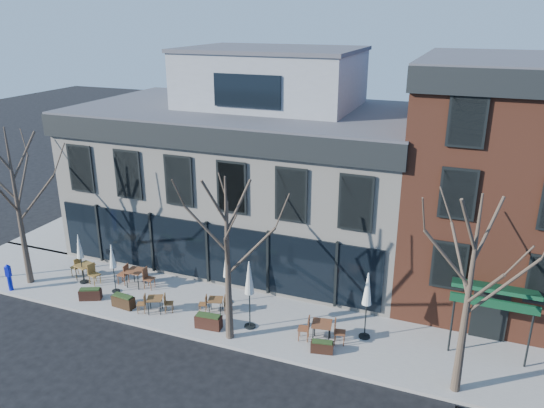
% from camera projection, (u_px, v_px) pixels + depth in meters
% --- Properties ---
extents(ground, '(120.00, 120.00, 0.00)m').
position_uv_depth(ground, '(210.00, 285.00, 26.72)').
color(ground, black).
rests_on(ground, ground).
extents(sidewalk_front, '(33.50, 4.70, 0.15)m').
position_uv_depth(sidewalk_front, '(252.00, 319.00, 23.69)').
color(sidewalk_front, gray).
rests_on(sidewalk_front, ground).
extents(sidewalk_side, '(4.50, 12.00, 0.15)m').
position_uv_depth(sidewalk_side, '(103.00, 215.00, 35.81)').
color(sidewalk_side, gray).
rests_on(sidewalk_side, ground).
extents(corner_building, '(18.39, 10.39, 11.10)m').
position_uv_depth(corner_building, '(250.00, 170.00, 29.52)').
color(corner_building, beige).
rests_on(corner_building, ground).
extents(red_brick_building, '(8.20, 11.78, 11.18)m').
position_uv_depth(red_brick_building, '(503.00, 179.00, 24.69)').
color(red_brick_building, brown).
rests_on(red_brick_building, ground).
extents(tree_corner, '(3.93, 3.98, 7.92)m').
position_uv_depth(tree_corner, '(18.00, 206.00, 25.39)').
color(tree_corner, '#382B21').
rests_on(tree_corner, sidewalk_front).
extents(tree_mid, '(3.50, 3.55, 7.04)m').
position_uv_depth(tree_mid, '(228.00, 258.00, 20.98)').
color(tree_mid, '#382B21').
rests_on(tree_mid, sidewalk_front).
extents(tree_right, '(3.72, 3.77, 7.48)m').
position_uv_depth(tree_right, '(469.00, 295.00, 17.80)').
color(tree_right, '#382B21').
rests_on(tree_right, sidewalk_front).
extents(call_box, '(0.28, 0.28, 1.40)m').
position_uv_depth(call_box, '(9.00, 276.00, 25.74)').
color(call_box, '#0D17AF').
rests_on(call_box, sidewalk_front).
extents(cafe_set_0, '(2.04, 0.96, 1.04)m').
position_uv_depth(cafe_set_0, '(85.00, 270.00, 26.80)').
color(cafe_set_0, brown).
rests_on(cafe_set_0, sidewalk_front).
extents(cafe_set_1, '(2.01, 0.84, 1.05)m').
position_uv_depth(cafe_set_1, '(136.00, 276.00, 26.20)').
color(cafe_set_1, brown).
rests_on(cafe_set_1, sidewalk_front).
extents(cafe_set_2, '(1.68, 1.06, 0.88)m').
position_uv_depth(cafe_set_2, '(155.00, 303.00, 23.93)').
color(cafe_set_2, brown).
rests_on(cafe_set_2, sidewalk_front).
extents(cafe_set_3, '(1.61, 0.87, 0.83)m').
position_uv_depth(cafe_set_3, '(216.00, 304.00, 23.91)').
color(cafe_set_3, brown).
rests_on(cafe_set_3, sidewalk_front).
extents(cafe_set_5, '(2.05, 0.94, 1.05)m').
position_uv_depth(cafe_set_5, '(322.00, 330.00, 21.75)').
color(cafe_set_5, brown).
rests_on(cafe_set_5, sidewalk_front).
extents(umbrella_0, '(0.42, 0.42, 2.61)m').
position_uv_depth(umbrella_0, '(79.00, 249.00, 26.09)').
color(umbrella_0, black).
rests_on(umbrella_0, sidewalk_front).
extents(umbrella_1, '(0.40, 0.40, 2.48)m').
position_uv_depth(umbrella_1, '(112.00, 259.00, 25.26)').
color(umbrella_1, black).
rests_on(umbrella_1, sidewalk_front).
extents(umbrella_2, '(0.41, 0.41, 2.57)m').
position_uv_depth(umbrella_2, '(227.00, 268.00, 24.27)').
color(umbrella_2, black).
rests_on(umbrella_2, sidewalk_front).
extents(umbrella_3, '(0.50, 0.50, 3.14)m').
position_uv_depth(umbrella_3, '(249.00, 281.00, 22.18)').
color(umbrella_3, black).
rests_on(umbrella_3, sidewalk_front).
extents(umbrella_4, '(0.48, 0.48, 3.01)m').
position_uv_depth(umbrella_4, '(367.00, 292.00, 21.49)').
color(umbrella_4, black).
rests_on(umbrella_4, sidewalk_front).
extents(planter_0, '(1.08, 0.78, 0.56)m').
position_uv_depth(planter_0, '(90.00, 294.00, 25.06)').
color(planter_0, black).
rests_on(planter_0, sidewalk_front).
extents(planter_1, '(1.11, 0.53, 0.60)m').
position_uv_depth(planter_1, '(123.00, 301.00, 24.40)').
color(planter_1, black).
rests_on(planter_1, sidewalk_front).
extents(planter_2, '(1.17, 0.55, 0.64)m').
position_uv_depth(planter_2, '(209.00, 321.00, 22.78)').
color(planter_2, black).
rests_on(planter_2, sidewalk_front).
extents(planter_3, '(0.96, 0.53, 0.51)m').
position_uv_depth(planter_3, '(322.00, 347.00, 21.15)').
color(planter_3, black).
rests_on(planter_3, sidewalk_front).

